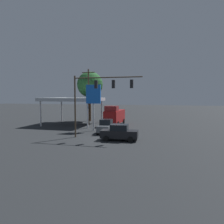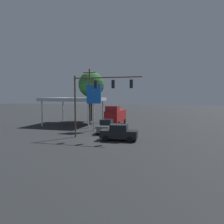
# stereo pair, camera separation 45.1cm
# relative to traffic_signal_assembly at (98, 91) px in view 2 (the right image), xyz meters

# --- Properties ---
(ground_plane) EXTENTS (200.00, 200.00, 0.00)m
(ground_plane) POSITION_rel_traffic_signal_assembly_xyz_m (-1.30, 0.23, -5.89)
(ground_plane) COLOR black
(traffic_signal_assembly) EXTENTS (8.65, 0.43, 7.85)m
(traffic_signal_assembly) POSITION_rel_traffic_signal_assembly_xyz_m (0.00, 0.00, 0.00)
(traffic_signal_assembly) COLOR #473828
(traffic_signal_assembly) RESTS_ON ground
(utility_pole) EXTENTS (2.40, 0.26, 10.12)m
(utility_pole) POSITION_rel_traffic_signal_assembly_xyz_m (5.70, -11.67, -0.54)
(utility_pole) COLOR #473828
(utility_pole) RESTS_ON ground
(gas_station_canopy) EXTENTS (9.92, 8.91, 4.96)m
(gas_station_canopy) POSITION_rel_traffic_signal_assembly_xyz_m (8.76, -11.59, -1.27)
(gas_station_canopy) COLOR #B2B7BC
(gas_station_canopy) RESTS_ON ground
(price_sign) EXTENTS (2.28, 0.27, 6.99)m
(price_sign) POSITION_rel_traffic_signal_assembly_xyz_m (2.57, -5.46, -0.73)
(price_sign) COLOR silver
(price_sign) RESTS_ON ground
(delivery_truck) EXTENTS (2.65, 6.84, 3.58)m
(delivery_truck) POSITION_rel_traffic_signal_assembly_xyz_m (1.00, -12.39, -4.19)
(delivery_truck) COLOR maroon
(delivery_truck) RESTS_ON ground
(hatchback_crossing) EXTENTS (2.06, 3.86, 1.97)m
(hatchback_crossing) POSITION_rel_traffic_signal_assembly_xyz_m (0.16, -3.90, -4.94)
(hatchback_crossing) COLOR #474C51
(hatchback_crossing) RESTS_ON ground
(sedan_waiting) EXTENTS (4.49, 2.25, 1.93)m
(sedan_waiting) POSITION_rel_traffic_signal_assembly_xyz_m (-2.81, 0.53, -4.94)
(sedan_waiting) COLOR black
(sedan_waiting) RESTS_ON ground
(street_tree) EXTENTS (5.38, 5.38, 10.38)m
(street_tree) POSITION_rel_traffic_signal_assembly_xyz_m (7.65, -17.67, 1.78)
(street_tree) COLOR #4C331E
(street_tree) RESTS_ON ground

